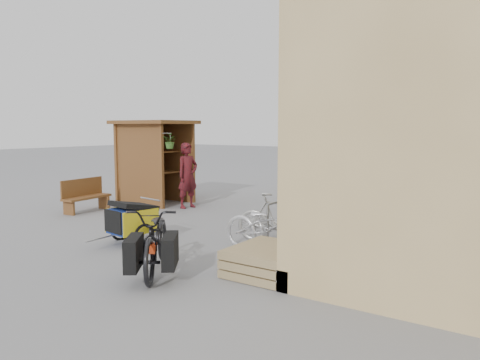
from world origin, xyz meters
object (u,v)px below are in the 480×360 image
Objects in this scene: bike_2 at (321,211)px; kiosk at (152,150)px; bench at (85,195)px; bike_1 at (278,218)px; bike_5 at (337,197)px; cargo_bike at (157,239)px; bike_0 at (271,226)px; bike_6 at (359,199)px; person_kiosk at (188,175)px; bike_7 at (361,193)px; shopping_carts at (412,182)px; pallet_stack at (268,260)px; bike_3 at (331,204)px; bike_4 at (336,205)px; child_trailer at (132,219)px.

kiosk is at bearing 95.30° from bike_2.
bench is 0.88× the size of bike_1.
cargo_bike is at bearing 165.55° from bike_5.
bike_6 is (0.00, 4.31, -0.06)m from bike_0.
kiosk reaches higher than person_kiosk.
person_kiosk is at bearing 113.76° from bike_7.
bike_5 is at bearing 173.65° from bike_7.
bike_7 is (-0.71, -2.28, -0.11)m from shopping_carts.
kiosk is 5.95m from bike_1.
bike_7 reaches higher than bike_2.
pallet_stack is at bearing -176.98° from bike_7.
bike_7 is at bearing 28.90° from bench.
bike_5 reaches higher than shopping_carts.
bike_2 is (4.29, -0.69, -0.44)m from person_kiosk.
pallet_stack is at bearing -90.00° from shopping_carts.
person_kiosk is at bearing -137.50° from shopping_carts.
bike_0 is 1.02× the size of bike_3.
kiosk is at bearing 148.34° from pallet_stack.
cargo_bike is (5.24, -2.69, 0.08)m from bench.
kiosk is 1.37× the size of bike_5.
bike_1 is 2.71m from bike_5.
shopping_carts is at bearing -7.82° from bike_0.
bike_2 is 0.94× the size of bike_5.
bike_0 is 1.16× the size of bike_4.
bike_1 reaches higher than bike_2.
shopping_carts is at bearing 34.63° from kiosk.
child_trailer is 6.26m from bike_7.
cargo_bike is 1.13× the size of person_kiosk.
bike_5 is (0.66, 5.35, 0.03)m from cargo_bike.
child_trailer is 0.86× the size of bike_2.
bike_3 is (0.32, 1.76, 0.05)m from bike_1.
bike_5 is (-0.07, 0.21, 0.14)m from bike_4.
person_kiosk reaches higher than bike_5.
bench is at bearing 71.57° from bike_1.
bike_3 is 1.14× the size of bike_4.
cargo_bike reaches higher than bike_0.
person_kiosk is 4.19m from bike_4.
kiosk is 6.45m from bike_0.
bike_0 is 4.88m from bike_7.
child_trailer is (-3.11, -8.06, -0.14)m from shopping_carts.
bike_2 is 0.96× the size of bike_3.
bike_3 reaches higher than bike_1.
bike_0 is (2.54, 0.90, 0.01)m from child_trailer.
bike_4 is at bearing -73.62° from person_kiosk.
bike_1 is 2.50m from bike_4.
child_trailer is 0.73× the size of cargo_bike.
shopping_carts is 1.23× the size of bike_1.
bike_1 reaches higher than pallet_stack.
bench is 0.77× the size of bike_5.
bike_1 is (2.29, 1.60, 0.01)m from child_trailer.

